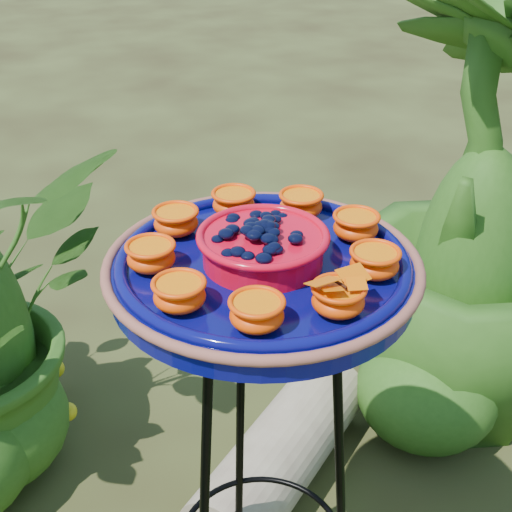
# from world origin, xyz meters

# --- Properties ---
(tripod_stand) EXTENTS (0.32, 0.33, 0.81)m
(tripod_stand) POSITION_xyz_m (-0.01, 0.00, 0.49)
(tripod_stand) COLOR black
(tripod_stand) RESTS_ON ground
(feeder_dish) EXTENTS (0.44, 0.44, 0.10)m
(feeder_dish) POSITION_xyz_m (-0.01, 0.00, 0.85)
(feeder_dish) COLOR #070853
(feeder_dish) RESTS_ON tripod_stand
(driftwood_log) EXTENTS (0.56, 0.49, 0.19)m
(driftwood_log) POSITION_xyz_m (0.18, 0.35, 0.09)
(driftwood_log) COLOR tan
(driftwood_log) RESTS_ON ground
(shrub_back_right) EXTENTS (0.76, 0.76, 1.13)m
(shrub_back_right) POSITION_xyz_m (0.74, 0.46, 0.57)
(shrub_back_right) COLOR #275115
(shrub_back_right) RESTS_ON ground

